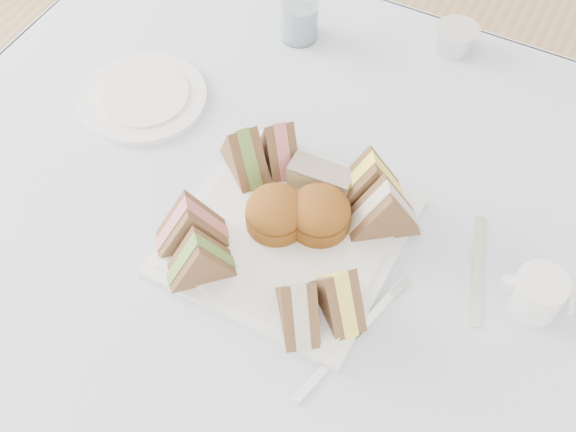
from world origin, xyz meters
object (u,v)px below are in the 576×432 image
at_px(serving_plate, 288,235).
at_px(creamer_jug, 537,294).
at_px(table, 255,337).
at_px(water_glass, 299,15).

bearing_deg(serving_plate, creamer_jug, 9.58).
bearing_deg(creamer_jug, serving_plate, 174.51).
height_order(serving_plate, creamer_jug, creamer_jug).
relative_size(serving_plate, creamer_jug, 4.43).
bearing_deg(table, serving_plate, -4.48).
height_order(table, serving_plate, serving_plate).
xyz_separation_m(table, serving_plate, (0.07, -0.01, 0.38)).
height_order(serving_plate, water_glass, water_glass).
distance_m(serving_plate, creamer_jug, 0.32).
relative_size(table, serving_plate, 3.17).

